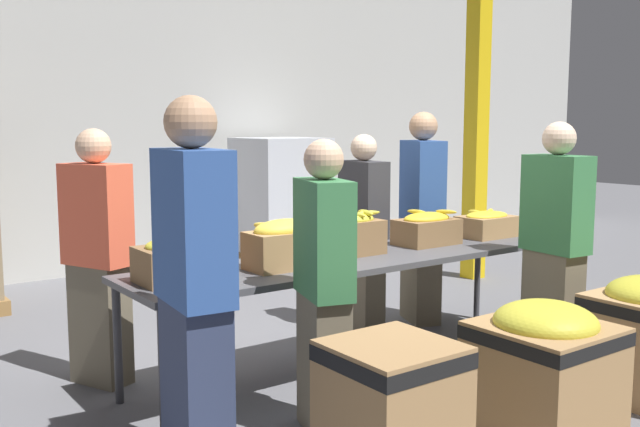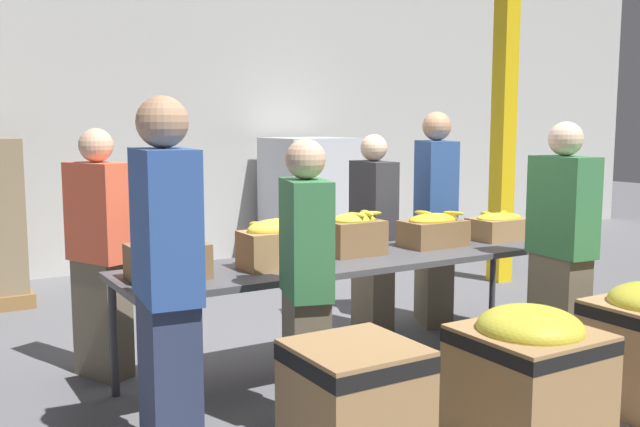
# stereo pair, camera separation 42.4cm
# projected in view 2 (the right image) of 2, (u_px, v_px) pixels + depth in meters

# --- Properties ---
(ground_plane) EXTENTS (30.00, 30.00, 0.00)m
(ground_plane) POSITION_uv_depth(u_px,v_px,m) (358.00, 367.00, 4.85)
(ground_plane) COLOR slate
(wall_back) EXTENTS (16.00, 0.08, 4.00)m
(wall_back) POSITION_uv_depth(u_px,v_px,m) (158.00, 92.00, 8.07)
(wall_back) COLOR #B7B7B2
(wall_back) RESTS_ON ground_plane
(sorting_table) EXTENTS (3.23, 0.77, 0.76)m
(sorting_table) POSITION_uv_depth(u_px,v_px,m) (359.00, 263.00, 4.76)
(sorting_table) COLOR #4C4C51
(sorting_table) RESTS_ON ground_plane
(banana_box_0) EXTENTS (0.43, 0.33, 0.27)m
(banana_box_0) POSITION_uv_depth(u_px,v_px,m) (168.00, 256.00, 4.06)
(banana_box_0) COLOR olive
(banana_box_0) RESTS_ON sorting_table
(banana_box_1) EXTENTS (0.48, 0.29, 0.31)m
(banana_box_1) POSITION_uv_depth(u_px,v_px,m) (279.00, 242.00, 4.38)
(banana_box_1) COLOR #A37A4C
(banana_box_1) RESTS_ON sorting_table
(banana_box_2) EXTENTS (0.39, 0.27, 0.30)m
(banana_box_2) POSITION_uv_depth(u_px,v_px,m) (354.00, 233.00, 4.81)
(banana_box_2) COLOR olive
(banana_box_2) RESTS_ON sorting_table
(banana_box_3) EXTENTS (0.46, 0.30, 0.26)m
(banana_box_3) POSITION_uv_depth(u_px,v_px,m) (433.00, 229.00, 5.15)
(banana_box_3) COLOR olive
(banana_box_3) RESTS_ON sorting_table
(banana_box_4) EXTENTS (0.44, 0.30, 0.22)m
(banana_box_4) POSITION_uv_depth(u_px,v_px,m) (499.00, 226.00, 5.45)
(banana_box_4) COLOR #A37A4C
(banana_box_4) RESTS_ON sorting_table
(volunteer_0) EXTENTS (0.24, 0.43, 1.56)m
(volunteer_0) POSITION_uv_depth(u_px,v_px,m) (373.00, 234.00, 5.62)
(volunteer_0) COLOR #6B604C
(volunteer_0) RESTS_ON ground_plane
(volunteer_1) EXTENTS (0.29, 0.50, 1.77)m
(volunteer_1) POSITION_uv_depth(u_px,v_px,m) (167.00, 290.00, 3.30)
(volunteer_1) COLOR #2D3856
(volunteer_1) RESTS_ON ground_plane
(volunteer_2) EXTENTS (0.26, 0.46, 1.66)m
(volunteer_2) POSITION_uv_depth(u_px,v_px,m) (561.00, 250.00, 4.67)
(volunteer_2) COLOR #6B604C
(volunteer_2) RESTS_ON ground_plane
(volunteer_3) EXTENTS (0.33, 0.46, 1.57)m
(volunteer_3) POSITION_uv_depth(u_px,v_px,m) (306.00, 289.00, 3.76)
(volunteer_3) COLOR #6B604C
(volunteer_3) RESTS_ON ground_plane
(volunteer_4) EXTENTS (0.37, 0.48, 1.62)m
(volunteer_4) POSITION_uv_depth(u_px,v_px,m) (100.00, 255.00, 4.59)
(volunteer_4) COLOR #6B604C
(volunteer_4) RESTS_ON ground_plane
(volunteer_5) EXTENTS (0.39, 0.52, 1.74)m
(volunteer_5) POSITION_uv_depth(u_px,v_px,m) (435.00, 220.00, 5.81)
(volunteer_5) COLOR #6B604C
(volunteer_5) RESTS_ON ground_plane
(donation_bin_0) EXTENTS (0.51, 0.51, 0.72)m
(donation_bin_0) POSITION_uv_depth(u_px,v_px,m) (354.00, 420.00, 3.05)
(donation_bin_0) COLOR #A37A4C
(donation_bin_0) RESTS_ON ground_plane
(donation_bin_1) EXTENTS (0.63, 0.63, 0.74)m
(donation_bin_1) POSITION_uv_depth(u_px,v_px,m) (528.00, 374.00, 3.59)
(donation_bin_1) COLOR #A37A4C
(donation_bin_1) RESTS_ON ground_plane
(support_pillar) EXTENTS (0.19, 0.19, 4.00)m
(support_pillar) POSITION_uv_depth(u_px,v_px,m) (505.00, 88.00, 7.26)
(support_pillar) COLOR yellow
(support_pillar) RESTS_ON ground_plane
(pallet_stack_0) EXTENTS (1.00, 1.00, 1.48)m
(pallet_stack_0) POSITION_uv_depth(u_px,v_px,m) (309.00, 201.00, 8.49)
(pallet_stack_0) COLOR olive
(pallet_stack_0) RESTS_ON ground_plane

